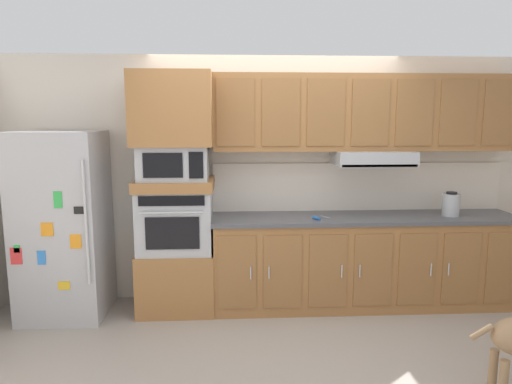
{
  "coord_description": "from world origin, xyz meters",
  "views": [
    {
      "loc": [
        -0.45,
        -3.63,
        1.86
      ],
      "look_at": [
        -0.22,
        0.42,
        1.22
      ],
      "focal_mm": 32.05,
      "sensor_mm": 36.0,
      "label": 1
    }
  ],
  "objects_px": {
    "electric_kettle": "(451,204)",
    "refrigerator": "(63,225)",
    "screwdriver": "(317,218)",
    "built_in_oven": "(176,220)",
    "microwave": "(174,163)"
  },
  "relations": [
    {
      "from": "built_in_oven",
      "to": "electric_kettle",
      "type": "bearing_deg",
      "value": -1.0
    },
    {
      "from": "microwave",
      "to": "screwdriver",
      "type": "height_order",
      "value": "microwave"
    },
    {
      "from": "built_in_oven",
      "to": "electric_kettle",
      "type": "height_order",
      "value": "built_in_oven"
    },
    {
      "from": "electric_kettle",
      "to": "refrigerator",
      "type": "bearing_deg",
      "value": -179.69
    },
    {
      "from": "built_in_oven",
      "to": "screwdriver",
      "type": "xyz_separation_m",
      "value": [
        1.36,
        -0.14,
        0.03
      ]
    },
    {
      "from": "screwdriver",
      "to": "electric_kettle",
      "type": "xyz_separation_m",
      "value": [
        1.35,
        0.09,
        0.1
      ]
    },
    {
      "from": "refrigerator",
      "to": "screwdriver",
      "type": "bearing_deg",
      "value": -1.76
    },
    {
      "from": "refrigerator",
      "to": "built_in_oven",
      "type": "bearing_deg",
      "value": 3.68
    },
    {
      "from": "built_in_oven",
      "to": "microwave",
      "type": "xyz_separation_m",
      "value": [
        0.0,
        -0.0,
        0.56
      ]
    },
    {
      "from": "refrigerator",
      "to": "electric_kettle",
      "type": "height_order",
      "value": "refrigerator"
    },
    {
      "from": "electric_kettle",
      "to": "screwdriver",
      "type": "bearing_deg",
      "value": -176.0
    },
    {
      "from": "built_in_oven",
      "to": "microwave",
      "type": "distance_m",
      "value": 0.56
    },
    {
      "from": "refrigerator",
      "to": "electric_kettle",
      "type": "bearing_deg",
      "value": 0.31
    },
    {
      "from": "built_in_oven",
      "to": "screwdriver",
      "type": "distance_m",
      "value": 1.37
    },
    {
      "from": "refrigerator",
      "to": "screwdriver",
      "type": "height_order",
      "value": "refrigerator"
    }
  ]
}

